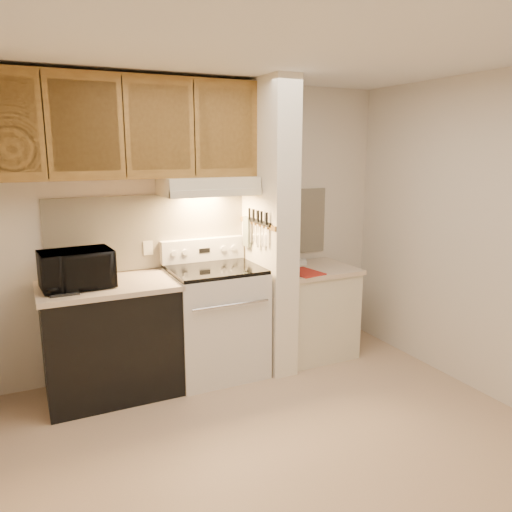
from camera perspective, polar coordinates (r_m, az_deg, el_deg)
floor at (r=3.61m, az=2.54°, el=-20.16°), size 3.60×3.60×0.00m
ceiling at (r=3.10m, az=3.01°, el=22.77°), size 3.60×3.60×0.00m
wall_back at (r=4.48m, az=-6.40°, el=3.37°), size 3.60×2.50×0.02m
wall_right at (r=4.27m, az=24.56°, el=1.92°), size 0.02×3.00×2.50m
backsplash at (r=4.47m, az=-6.34°, el=3.16°), size 2.60×0.02×0.63m
range_body at (r=4.36m, az=-4.64°, el=-7.57°), size 0.76×0.65×0.92m
oven_window at (r=4.07m, az=-3.02°, el=-8.42°), size 0.50×0.01×0.30m
oven_handle at (r=3.96m, az=-2.85°, el=-5.61°), size 0.65×0.02×0.02m
cooktop at (r=4.22m, az=-4.75°, el=-1.49°), size 0.74×0.64×0.03m
range_backguard at (r=4.46m, az=-6.08°, el=0.73°), size 0.76×0.08×0.20m
range_display at (r=4.42m, az=-5.90°, el=0.63°), size 0.10×0.01×0.04m
range_knob_left_outer at (r=4.33m, az=-9.37°, el=0.30°), size 0.05×0.02×0.05m
range_knob_left_inner at (r=4.36m, az=-8.11°, el=0.42°), size 0.05×0.02×0.05m
range_knob_right_inner at (r=4.48m, az=-3.72°, el=0.83°), size 0.05×0.02×0.05m
range_knob_right_outer at (r=4.52m, az=-2.54°, el=0.93°), size 0.05×0.02×0.05m
dishwasher_front at (r=4.17m, az=-16.21°, el=-9.35°), size 1.00×0.63×0.87m
left_countertop at (r=4.02m, az=-16.59°, el=-3.31°), size 1.04×0.67×0.04m
spoon_rest at (r=3.79m, az=-21.00°, el=-4.14°), size 0.20×0.07×0.01m
teal_jar at (r=4.19m, az=-19.81°, el=-1.83°), size 0.12×0.12×0.11m
outlet at (r=4.35m, az=-12.22°, el=0.90°), size 0.08×0.01×0.12m
microwave at (r=3.94m, az=-19.83°, el=-1.42°), size 0.54×0.39×0.28m
partition_pillar at (r=4.36m, az=1.49°, el=3.20°), size 0.22×0.70×2.50m
pillar_trim at (r=4.30m, az=0.11°, el=3.76°), size 0.01×0.70×0.04m
knife_strip at (r=4.25m, az=0.33°, el=3.93°), size 0.02×0.42×0.04m
knife_blade_a at (r=4.12m, az=1.16°, el=2.26°), size 0.01×0.03×0.16m
knife_handle_a at (r=4.09m, az=1.23°, el=4.31°), size 0.02×0.02×0.10m
knife_blade_b at (r=4.18m, az=0.74°, el=2.26°), size 0.01×0.04×0.18m
knife_handle_b at (r=4.17m, az=0.63°, el=4.47°), size 0.02×0.02×0.10m
knife_blade_c at (r=4.26m, az=0.22°, el=2.31°), size 0.01×0.04×0.20m
knife_handle_c at (r=4.23m, az=0.25°, el=4.58°), size 0.02×0.02×0.10m
knife_blade_d at (r=4.32m, az=-0.24°, el=2.74°), size 0.01×0.04×0.16m
knife_handle_d at (r=4.31m, az=-0.26°, el=4.71°), size 0.02×0.02×0.10m
knife_blade_e at (r=4.39m, az=-0.66°, el=2.75°), size 0.01×0.04×0.18m
knife_handle_e at (r=4.39m, az=-0.76°, el=4.85°), size 0.02×0.02×0.10m
oven_mitt at (r=4.46m, az=-1.02°, el=2.79°), size 0.03×0.11×0.27m
right_cab_base at (r=4.78m, az=6.38°, el=-6.49°), size 0.70×0.60×0.81m
right_countertop at (r=4.66m, az=6.50°, el=-1.54°), size 0.74×0.64×0.04m
red_folder at (r=4.44m, az=5.56°, el=-1.87°), size 0.28×0.36×0.01m
white_box at (r=4.78m, az=4.86°, el=-0.67°), size 0.18×0.15×0.04m
range_hood at (r=4.23m, az=-5.52°, el=8.00°), size 0.78×0.44×0.15m
hood_lip at (r=4.04m, az=-4.47°, el=7.18°), size 0.78×0.04×0.06m
upper_cabinets at (r=4.08m, az=-15.30°, el=13.95°), size 2.18×0.33×0.77m
cab_door_a at (r=3.85m, az=-27.19°, el=13.20°), size 0.46×0.01×0.63m
cab_gap_a at (r=3.85m, az=-23.04°, el=13.56°), size 0.01×0.01×0.73m
cab_door_b at (r=3.88m, az=-18.92°, el=13.85°), size 0.46×0.01×0.63m
cab_gap_b at (r=3.92m, az=-14.85°, el=14.06°), size 0.01×0.01×0.73m
cab_door_c at (r=3.99m, az=-10.89°, el=14.21°), size 0.46×0.01×0.63m
cab_gap_c at (r=4.06m, az=-7.06°, el=14.29°), size 0.01×0.01×0.73m
cab_door_d at (r=4.16m, az=-3.39°, el=14.30°), size 0.46×0.01×0.63m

